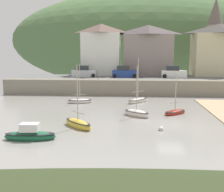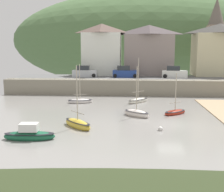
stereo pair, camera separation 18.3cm
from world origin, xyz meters
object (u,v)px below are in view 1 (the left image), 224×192
(waterfront_building_centre, at_px, (148,50))
(waterfront_building_right, at_px, (218,50))
(sailboat_tall_mast, at_px, (175,112))
(parked_car_by_wall, at_px, (124,72))
(rowboat_small_beached, at_px, (78,124))
(church_with_spire, at_px, (214,35))
(waterfront_building_left, at_px, (101,49))
(dinghy_open_wooden, at_px, (138,100))
(mooring_buoy, at_px, (161,129))
(parked_car_end_of_row, at_px, (174,73))
(sailboat_far_left, at_px, (137,113))
(fishing_boat_green, at_px, (80,101))
(sailboat_nearest_shore, at_px, (30,135))
(parked_car_near_slipway, at_px, (84,72))

(waterfront_building_centre, bearing_deg, waterfront_building_right, -0.00)
(sailboat_tall_mast, relative_size, parked_car_by_wall, 1.13)
(rowboat_small_beached, relative_size, sailboat_tall_mast, 1.27)
(church_with_spire, distance_m, rowboat_small_beached, 38.38)
(church_with_spire, distance_m, sailboat_tall_mast, 28.90)
(waterfront_building_left, height_order, rowboat_small_beached, waterfront_building_left)
(dinghy_open_wooden, bearing_deg, mooring_buoy, -129.23)
(parked_car_end_of_row, height_order, mooring_buoy, parked_car_end_of_row)
(parked_car_end_of_row, xyz_separation_m, mooring_buoy, (-4.40, -23.02, -3.07))
(waterfront_building_left, bearing_deg, sailboat_far_left, -74.63)
(sailboat_far_left, xyz_separation_m, parked_car_end_of_row, (6.46, 17.86, 2.89))
(waterfront_building_left, xyz_separation_m, waterfront_building_centre, (8.52, 0.00, -0.14))
(mooring_buoy, bearing_deg, fishing_boat_green, 127.93)
(waterfront_building_right, relative_size, rowboat_small_beached, 1.55)
(rowboat_small_beached, xyz_separation_m, parked_car_end_of_row, (11.88, 22.52, 2.88))
(waterfront_building_right, height_order, fishing_boat_green, waterfront_building_right)
(waterfront_building_left, xyz_separation_m, mooring_buoy, (8.21, -27.52, -6.96))
(waterfront_building_centre, relative_size, sailboat_nearest_shore, 2.18)
(dinghy_open_wooden, height_order, sailboat_nearest_shore, dinghy_open_wooden)
(sailboat_tall_mast, bearing_deg, sailboat_nearest_shore, 177.72)
(dinghy_open_wooden, bearing_deg, fishing_boat_green, 139.66)
(waterfront_building_left, xyz_separation_m, sailboat_tall_mast, (10.42, -21.03, -6.87))
(dinghy_open_wooden, xyz_separation_m, parked_car_end_of_row, (6.14, 10.00, 2.92))
(parked_car_by_wall, distance_m, parked_car_end_of_row, 8.24)
(dinghy_open_wooden, xyz_separation_m, sailboat_far_left, (-0.31, -7.86, 0.03))
(waterfront_building_left, relative_size, mooring_buoy, 20.69)
(waterfront_building_left, distance_m, mooring_buoy, 29.55)
(church_with_spire, distance_m, sailboat_far_left, 31.82)
(waterfront_building_left, xyz_separation_m, parked_car_by_wall, (4.36, -4.50, -3.89))
(sailboat_nearest_shore, bearing_deg, mooring_buoy, 12.65)
(church_with_spire, height_order, mooring_buoy, church_with_spire)
(rowboat_small_beached, height_order, sailboat_nearest_shore, rowboat_small_beached)
(parked_car_by_wall, bearing_deg, parked_car_end_of_row, 0.27)
(waterfront_building_centre, bearing_deg, parked_car_near_slipway, -157.82)
(waterfront_building_right, distance_m, sailboat_far_left, 27.65)
(waterfront_building_left, relative_size, rowboat_small_beached, 1.57)
(sailboat_far_left, relative_size, parked_car_near_slipway, 1.32)
(fishing_boat_green, relative_size, parked_car_by_wall, 1.30)
(rowboat_small_beached, relative_size, dinghy_open_wooden, 0.96)
(waterfront_building_right, distance_m, mooring_buoy, 31.10)
(dinghy_open_wooden, relative_size, parked_car_by_wall, 1.50)
(parked_car_near_slipway, relative_size, parked_car_by_wall, 1.02)
(fishing_boat_green, bearing_deg, sailboat_nearest_shore, -105.81)
(sailboat_tall_mast, distance_m, parked_car_end_of_row, 16.94)
(church_with_spire, bearing_deg, waterfront_building_left, -169.35)
(rowboat_small_beached, distance_m, sailboat_far_left, 7.14)
(rowboat_small_beached, xyz_separation_m, parked_car_by_wall, (3.64, 22.52, 2.88))
(sailboat_nearest_shore, bearing_deg, parked_car_by_wall, 71.37)
(sailboat_nearest_shore, distance_m, sailboat_far_left, 11.96)
(fishing_boat_green, height_order, sailboat_nearest_shore, fishing_boat_green)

